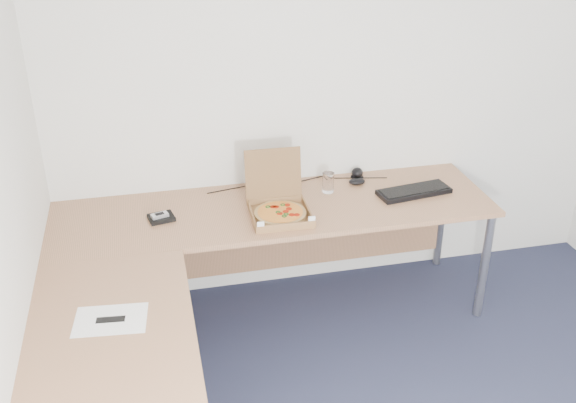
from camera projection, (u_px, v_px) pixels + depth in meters
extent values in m
cube|color=#AB7651|center=(275.00, 209.00, 3.78)|extent=(2.50, 0.70, 0.03)
cube|color=#AB7651|center=(110.00, 358.00, 2.64)|extent=(0.70, 1.50, 0.03)
cylinder|color=gray|center=(441.00, 219.00, 4.44)|extent=(0.05, 0.05, 0.70)
cube|color=olive|center=(280.00, 217.00, 3.66)|extent=(0.32, 0.32, 0.01)
cube|color=olive|center=(273.00, 176.00, 3.74)|extent=(0.32, 0.06, 0.32)
cylinder|color=tan|center=(280.00, 214.00, 3.65)|extent=(0.29, 0.29, 0.02)
cylinder|color=#B24022|center=(280.00, 212.00, 3.64)|extent=(0.25, 0.25, 0.00)
cylinder|color=white|center=(328.00, 182.00, 3.92)|extent=(0.07, 0.07, 0.12)
cube|color=black|center=(414.00, 192.00, 3.92)|extent=(0.45, 0.21, 0.03)
ellipsoid|color=black|center=(357.00, 181.00, 4.03)|extent=(0.11, 0.08, 0.04)
cube|color=black|center=(161.00, 218.00, 3.63)|extent=(0.15, 0.14, 0.02)
cube|color=#B2B5BA|center=(160.00, 215.00, 3.62)|extent=(0.10, 0.07, 0.02)
cube|color=white|center=(111.00, 320.00, 2.84)|extent=(0.33, 0.25, 0.00)
ellipsoid|color=black|center=(357.00, 172.00, 4.11)|extent=(0.08, 0.08, 0.07)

